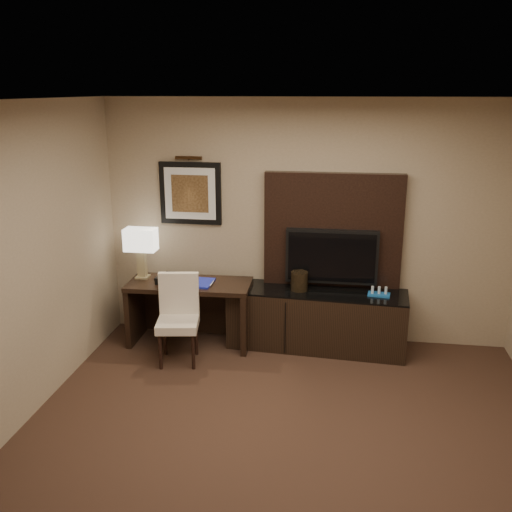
% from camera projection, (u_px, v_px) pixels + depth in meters
% --- Properties ---
extents(floor, '(4.50, 5.00, 0.01)m').
position_uv_depth(floor, '(280.00, 470.00, 4.32)').
color(floor, '#342017').
rests_on(floor, ground).
extents(ceiling, '(4.50, 5.00, 0.01)m').
position_uv_depth(ceiling, '(285.00, 102.00, 3.56)').
color(ceiling, silver).
rests_on(ceiling, wall_back).
extents(wall_back, '(4.50, 0.01, 2.70)m').
position_uv_depth(wall_back, '(306.00, 223.00, 6.31)').
color(wall_back, tan).
rests_on(wall_back, floor).
extents(desk, '(1.37, 0.62, 0.72)m').
position_uv_depth(desk, '(190.00, 313.00, 6.39)').
color(desk, black).
rests_on(desk, floor).
extents(credenza, '(1.96, 0.66, 0.67)m').
position_uv_depth(credenza, '(317.00, 319.00, 6.29)').
color(credenza, black).
rests_on(credenza, floor).
extents(tv_wall_panel, '(1.50, 0.12, 1.30)m').
position_uv_depth(tv_wall_panel, '(333.00, 232.00, 6.24)').
color(tv_wall_panel, black).
rests_on(tv_wall_panel, wall_back).
extents(tv, '(1.00, 0.08, 0.60)m').
position_uv_depth(tv, '(332.00, 257.00, 6.21)').
color(tv, black).
rests_on(tv, tv_wall_panel).
extents(artwork, '(0.70, 0.04, 0.70)m').
position_uv_depth(artwork, '(191.00, 193.00, 6.39)').
color(artwork, black).
rests_on(artwork, wall_back).
extents(picture_light, '(0.04, 0.04, 0.30)m').
position_uv_depth(picture_light, '(188.00, 158.00, 6.24)').
color(picture_light, '#3C2513').
rests_on(picture_light, wall_back).
extents(desk_chair, '(0.49, 0.55, 0.88)m').
position_uv_depth(desk_chair, '(178.00, 323.00, 5.92)').
color(desk_chair, beige).
rests_on(desk_chair, floor).
extents(table_lamp, '(0.38, 0.25, 0.58)m').
position_uv_depth(table_lamp, '(141.00, 253.00, 6.37)').
color(table_lamp, tan).
rests_on(table_lamp, desk).
extents(desk_phone, '(0.22, 0.20, 0.10)m').
position_uv_depth(desk_phone, '(167.00, 278.00, 6.26)').
color(desk_phone, black).
rests_on(desk_phone, desk).
extents(blue_folder, '(0.26, 0.34, 0.02)m').
position_uv_depth(blue_folder, '(201.00, 283.00, 6.24)').
color(blue_folder, '#1A24AB').
rests_on(blue_folder, desk).
extents(book, '(0.16, 0.02, 0.22)m').
position_uv_depth(book, '(198.00, 274.00, 6.23)').
color(book, tan).
rests_on(book, desk).
extents(ice_bucket, '(0.24, 0.24, 0.21)m').
position_uv_depth(ice_bucket, '(299.00, 281.00, 6.19)').
color(ice_bucket, black).
rests_on(ice_bucket, credenza).
extents(minibar_tray, '(0.25, 0.17, 0.08)m').
position_uv_depth(minibar_tray, '(379.00, 292.00, 6.05)').
color(minibar_tray, '#195DA7').
rests_on(minibar_tray, credenza).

